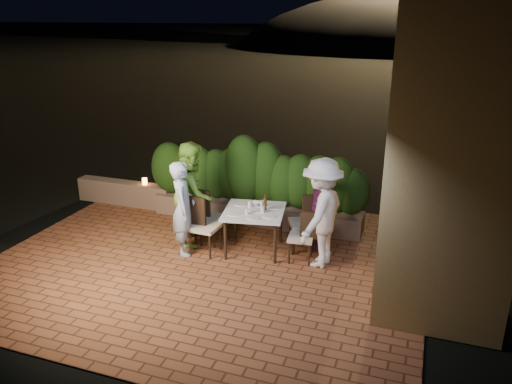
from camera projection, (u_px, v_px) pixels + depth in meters
The scene contains 31 objects.
ground at pixel (196, 274), 7.96m from camera, with size 400.00×400.00×0.00m, color black.
terrace_floor at pixel (209, 264), 8.43m from camera, with size 7.00×6.00×0.15m, color brown.
building_wall at pixel (455, 110), 7.76m from camera, with size 1.60×5.00×5.00m, color olive.
window_pane at pixel (397, 144), 7.73m from camera, with size 0.08×1.00×1.40m, color black.
window_frame at pixel (397, 144), 7.73m from camera, with size 0.06×1.15×1.55m, color black.
planter at pixel (256, 212), 9.87m from camera, with size 4.20×0.55×0.40m, color #775E4C.
hedge at pixel (256, 176), 9.62m from camera, with size 4.00×0.70×1.10m, color #1B3A0F, non-canonical shape.
parapet at pixel (125, 193), 10.79m from camera, with size 2.20×0.30×0.50m, color #775E4C.
hill at pixel (424, 81), 61.94m from camera, with size 52.00×40.00×22.00m, color black.
dining_table at pixel (254, 231), 8.61m from camera, with size 1.01×1.01×0.75m, color white, non-canonical shape.
plate_nw at pixel (234, 214), 8.32m from camera, with size 0.22×0.22×0.01m, color white.
plate_sw at pixel (241, 204), 8.74m from camera, with size 0.21×0.21×0.01m, color white.
plate_ne at pixel (270, 216), 8.23m from camera, with size 0.22×0.22×0.01m, color white.
plate_se at pixel (273, 207), 8.62m from camera, with size 0.24×0.24×0.01m, color white.
plate_centre at pixel (255, 210), 8.48m from camera, with size 0.24×0.24×0.01m, color white.
plate_front at pixel (254, 218), 8.16m from camera, with size 0.21×0.21×0.01m, color white.
glass_nw at pixel (247, 212), 8.30m from camera, with size 0.06×0.06×0.10m, color silver.
glass_sw at pixel (250, 204), 8.61m from camera, with size 0.07×0.07×0.12m, color silver.
glass_ne at pixel (263, 209), 8.37m from camera, with size 0.07×0.07×0.12m, color silver.
glass_se at pixel (262, 204), 8.62m from camera, with size 0.07×0.07×0.12m, color silver.
beer_bottle at pixel (265, 202), 8.46m from camera, with size 0.06×0.06×0.29m, color #4A240C, non-canonical shape.
bowl at pixel (255, 204), 8.72m from camera, with size 0.19×0.19×0.05m, color white.
chair_left_front at pixel (205, 226), 8.49m from camera, with size 0.46×0.46×1.00m, color black, non-canonical shape.
chair_left_back at pixel (209, 217), 8.90m from camera, with size 0.45×0.45×0.98m, color black, non-canonical shape.
chair_right_front at pixel (301, 236), 8.23m from camera, with size 0.41×0.41×0.88m, color black, non-canonical shape.
chair_right_back at pixel (303, 222), 8.66m from camera, with size 0.46×0.46×1.00m, color black, non-canonical shape.
diner_blue at pixel (183, 208), 8.38m from camera, with size 0.60×0.39×1.64m, color #ADC1DE.
diner_green at pixel (193, 193), 8.82m from camera, with size 0.90×0.70×1.84m, color #75B739.
diner_white at pixel (322, 213), 7.96m from camera, with size 1.17×0.67×1.81m, color silver.
diner_purple at pixel (321, 205), 8.55m from camera, with size 0.96×0.40×1.63m, color #69235C.
parapet_lamp at pixel (145, 181), 10.52m from camera, with size 0.10×0.10×0.14m, color orange.
Camera 1 is at (3.26, -6.33, 3.91)m, focal length 35.00 mm.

